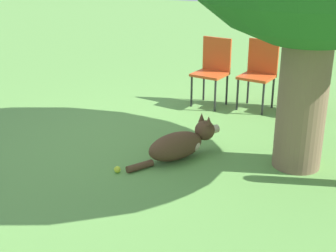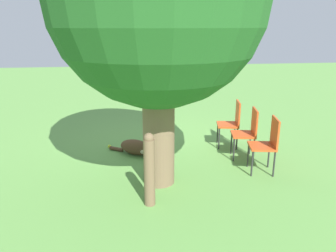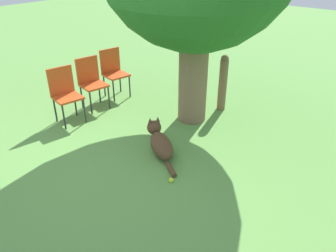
{
  "view_description": "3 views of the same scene",
  "coord_description": "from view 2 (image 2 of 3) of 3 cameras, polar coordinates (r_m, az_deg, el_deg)",
  "views": [
    {
      "loc": [
        4.72,
        1.65,
        2.14
      ],
      "look_at": [
        0.54,
        -0.02,
        0.43
      ],
      "focal_mm": 50.0,
      "sensor_mm": 36.0,
      "label": 1
    },
    {
      "loc": [
        0.6,
        6.03,
        2.41
      ],
      "look_at": [
        -0.06,
        1.23,
        0.93
      ],
      "focal_mm": 35.0,
      "sensor_mm": 36.0,
      "label": 2
    },
    {
      "loc": [
        3.05,
        -3.11,
        2.73
      ],
      "look_at": [
        0.42,
        0.16,
        0.42
      ],
      "focal_mm": 35.0,
      "sensor_mm": 36.0,
      "label": 3
    }
  ],
  "objects": [
    {
      "name": "ground_plane",
      "position": [
        6.52,
        -2.02,
        -4.71
      ],
      "size": [
        30.0,
        30.0,
        0.0
      ],
      "primitive_type": "plane",
      "color": "#609947"
    },
    {
      "name": "dog",
      "position": [
        6.38,
        -5.03,
        -3.7
      ],
      "size": [
        1.03,
        0.74,
        0.43
      ],
      "rotation": [
        0.0,
        0.0,
        2.56
      ],
      "color": "#513823",
      "rests_on": "ground_plane"
    },
    {
      "name": "fence_post",
      "position": [
        4.52,
        -3.27,
        -7.54
      ],
      "size": [
        0.15,
        0.15,
        1.06
      ],
      "color": "brown",
      "rests_on": "ground_plane"
    },
    {
      "name": "red_chair_0",
      "position": [
        6.83,
        11.1,
        0.91
      ],
      "size": [
        0.5,
        0.51,
        0.96
      ],
      "rotation": [
        0.0,
        0.0,
        -0.2
      ],
      "color": "#D14C1E",
      "rests_on": "ground_plane"
    },
    {
      "name": "red_chair_1",
      "position": [
        6.28,
        13.77,
        -0.69
      ],
      "size": [
        0.5,
        0.51,
        0.96
      ],
      "rotation": [
        0.0,
        0.0,
        -0.2
      ],
      "color": "#D14C1E",
      "rests_on": "ground_plane"
    },
    {
      "name": "red_chair_2",
      "position": [
        5.75,
        16.94,
        -2.58
      ],
      "size": [
        0.5,
        0.51,
        0.96
      ],
      "rotation": [
        0.0,
        0.0,
        -0.2
      ],
      "color": "#D14C1E",
      "rests_on": "ground_plane"
    },
    {
      "name": "tennis_ball",
      "position": [
        6.87,
        -10.18,
        -3.5
      ],
      "size": [
        0.07,
        0.07,
        0.07
      ],
      "color": "#CCE033",
      "rests_on": "ground_plane"
    }
  ]
}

